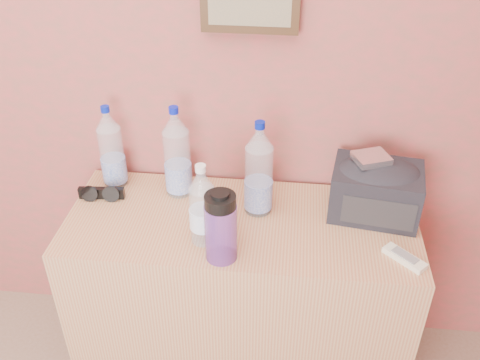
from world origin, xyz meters
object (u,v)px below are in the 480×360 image
toiletry_bag (376,189)px  pet_small (203,209)px  nalgene_bottle (221,226)px  pet_large_c (259,173)px  pet_large_a (112,151)px  ac_remote (405,258)px  foil_packet (371,158)px  sunglasses (102,193)px  dresser (241,298)px  pet_large_b (177,156)px

toiletry_bag → pet_small: bearing=-151.3°
nalgene_bottle → pet_large_c: bearing=70.0°
pet_small → nalgene_bottle: 0.10m
pet_small → pet_large_a: bearing=143.2°
toiletry_bag → ac_remote: bearing=-64.1°
pet_small → nalgene_bottle: size_ratio=1.17×
ac_remote → foil_packet: size_ratio=1.26×
sunglasses → pet_small: bearing=-29.7°
nalgene_bottle → ac_remote: (0.55, 0.04, -0.11)m
pet_large_a → nalgene_bottle: bearing=-38.6°
pet_large_a → ac_remote: bearing=-17.2°
sunglasses → toiletry_bag: 0.93m
pet_large_a → pet_large_c: size_ratio=0.92×
nalgene_bottle → foil_packet: bearing=32.8°
dresser → ac_remote: bearing=-14.9°
pet_large_a → foil_packet: pet_large_a is taller
dresser → ac_remote: ac_remote is taller
sunglasses → foil_packet: size_ratio=1.49×
dresser → sunglasses: size_ratio=7.32×
dresser → pet_large_a: (-0.47, 0.17, 0.50)m
dresser → pet_small: pet_small is taller
ac_remote → foil_packet: foil_packet is taller
foil_packet → sunglasses: bearing=-177.8°
pet_large_b → foil_packet: bearing=-3.0°
dresser → pet_large_a: bearing=160.4°
dresser → toiletry_bag: bearing=12.4°
pet_large_a → nalgene_bottle: pet_large_a is taller
foil_packet → pet_large_a: bearing=176.0°
sunglasses → foil_packet: bearing=-2.7°
pet_large_c → pet_large_a: bearing=168.9°
pet_large_a → pet_small: size_ratio=1.11×
pet_large_a → ac_remote: 1.04m
pet_large_c → foil_packet: 0.36m
foil_packet → pet_large_c: bearing=-173.5°
nalgene_bottle → ac_remote: nalgene_bottle is taller
pet_large_c → foil_packet: bearing=6.5°
nalgene_bottle → sunglasses: nalgene_bottle is taller
dresser → foil_packet: foil_packet is taller
pet_small → sunglasses: pet_small is taller
pet_large_b → pet_large_c: size_ratio=0.99×
pet_small → ac_remote: bearing=-2.6°
toiletry_bag → pet_large_b: bearing=-175.9°
pet_large_b → pet_small: size_ratio=1.20×
pet_large_b → toiletry_bag: size_ratio=1.17×
sunglasses → ac_remote: 1.02m
dresser → pet_small: bearing=-134.3°
pet_large_a → pet_large_b: (0.24, -0.03, 0.01)m
pet_large_b → sunglasses: size_ratio=2.09×
pet_large_c → pet_large_b: bearing=165.3°
pet_large_a → pet_large_b: pet_large_b is taller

